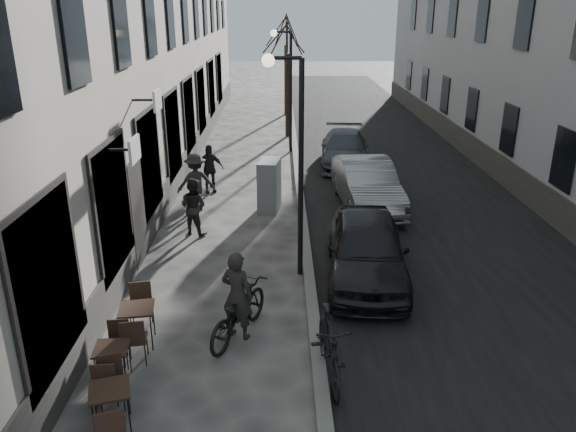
{
  "coord_description": "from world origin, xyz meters",
  "views": [
    {
      "loc": [
        -0.46,
        -6.08,
        6.03
      ],
      "look_at": [
        -0.3,
        5.14,
        1.8
      ],
      "focal_mm": 35.0,
      "sensor_mm": 36.0,
      "label": 1
    }
  ],
  "objects_px": {
    "streetlamp_far": "(287,78)",
    "car_far": "(344,149)",
    "streetlamp_near": "(293,144)",
    "moped": "(329,347)",
    "bicycle": "(238,311)",
    "pedestrian_near": "(193,206)",
    "car_mid": "(367,184)",
    "bistro_set_a": "(111,404)",
    "pedestrian_far": "(209,169)",
    "tree_near": "(287,37)",
    "utility_cabinet": "(269,186)",
    "pedestrian_mid": "(196,182)",
    "car_near": "(367,249)",
    "bistro_set_b": "(113,361)",
    "bistro_set_c": "(138,322)",
    "tree_far": "(286,31)"
  },
  "relations": [
    {
      "from": "pedestrian_mid",
      "to": "car_near",
      "type": "bearing_deg",
      "value": 118.07
    },
    {
      "from": "bistro_set_c",
      "to": "pedestrian_mid",
      "type": "xyz_separation_m",
      "value": [
        0.07,
        7.48,
        0.43
      ]
    },
    {
      "from": "car_near",
      "to": "tree_near",
      "type": "bearing_deg",
      "value": 101.6
    },
    {
      "from": "bistro_set_a",
      "to": "car_mid",
      "type": "xyz_separation_m",
      "value": [
        5.27,
        9.93,
        0.31
      ]
    },
    {
      "from": "bistro_set_c",
      "to": "utility_cabinet",
      "type": "height_order",
      "value": "utility_cabinet"
    },
    {
      "from": "bistro_set_c",
      "to": "pedestrian_near",
      "type": "relative_size",
      "value": 0.99
    },
    {
      "from": "car_near",
      "to": "bistro_set_c",
      "type": "bearing_deg",
      "value": -144.88
    },
    {
      "from": "bistro_set_a",
      "to": "bicycle",
      "type": "height_order",
      "value": "bicycle"
    },
    {
      "from": "bistro_set_b",
      "to": "moped",
      "type": "xyz_separation_m",
      "value": [
        3.65,
        0.07,
        0.19
      ]
    },
    {
      "from": "streetlamp_near",
      "to": "moped",
      "type": "bearing_deg",
      "value": -82.56
    },
    {
      "from": "streetlamp_far",
      "to": "car_far",
      "type": "relative_size",
      "value": 1.12
    },
    {
      "from": "streetlamp_far",
      "to": "car_mid",
      "type": "distance_m",
      "value": 8.03
    },
    {
      "from": "streetlamp_far",
      "to": "bistro_set_b",
      "type": "bearing_deg",
      "value": -101.02
    },
    {
      "from": "streetlamp_far",
      "to": "car_far",
      "type": "xyz_separation_m",
      "value": [
        2.28,
        -2.23,
        -2.5
      ]
    },
    {
      "from": "utility_cabinet",
      "to": "car_near",
      "type": "height_order",
      "value": "utility_cabinet"
    },
    {
      "from": "streetlamp_near",
      "to": "pedestrian_far",
      "type": "relative_size",
      "value": 3.08
    },
    {
      "from": "bicycle",
      "to": "pedestrian_far",
      "type": "relative_size",
      "value": 1.25
    },
    {
      "from": "tree_far",
      "to": "pedestrian_near",
      "type": "distance_m",
      "value": 19.04
    },
    {
      "from": "car_mid",
      "to": "pedestrian_mid",
      "type": "bearing_deg",
      "value": 177.74
    },
    {
      "from": "utility_cabinet",
      "to": "bicycle",
      "type": "height_order",
      "value": "utility_cabinet"
    },
    {
      "from": "bistro_set_b",
      "to": "streetlamp_far",
      "type": "bearing_deg",
      "value": 74.01
    },
    {
      "from": "bistro_set_a",
      "to": "car_far",
      "type": "distance_m",
      "value": 15.82
    },
    {
      "from": "moped",
      "to": "car_near",
      "type": "bearing_deg",
      "value": 68.03
    },
    {
      "from": "streetlamp_near",
      "to": "car_near",
      "type": "height_order",
      "value": "streetlamp_near"
    },
    {
      "from": "bistro_set_b",
      "to": "car_near",
      "type": "xyz_separation_m",
      "value": [
        4.83,
        3.81,
        0.34
      ]
    },
    {
      "from": "bicycle",
      "to": "pedestrian_mid",
      "type": "relative_size",
      "value": 1.15
    },
    {
      "from": "bistro_set_a",
      "to": "moped",
      "type": "bearing_deg",
      "value": 3.61
    },
    {
      "from": "tree_near",
      "to": "car_mid",
      "type": "relative_size",
      "value": 1.26
    },
    {
      "from": "streetlamp_far",
      "to": "car_mid",
      "type": "bearing_deg",
      "value": -71.51
    },
    {
      "from": "utility_cabinet",
      "to": "pedestrian_mid",
      "type": "xyz_separation_m",
      "value": [
        -2.28,
        0.09,
        0.1
      ]
    },
    {
      "from": "streetlamp_far",
      "to": "pedestrian_mid",
      "type": "xyz_separation_m",
      "value": [
        -2.91,
        -7.44,
        -2.26
      ]
    },
    {
      "from": "streetlamp_far",
      "to": "pedestrian_mid",
      "type": "distance_m",
      "value": 8.3
    },
    {
      "from": "moped",
      "to": "tree_near",
      "type": "bearing_deg",
      "value": 86.88
    },
    {
      "from": "streetlamp_far",
      "to": "moped",
      "type": "xyz_separation_m",
      "value": [
        0.52,
        -16.0,
        -2.55
      ]
    },
    {
      "from": "bicycle",
      "to": "pedestrian_near",
      "type": "height_order",
      "value": "pedestrian_near"
    },
    {
      "from": "tree_near",
      "to": "car_far",
      "type": "relative_size",
      "value": 1.26
    },
    {
      "from": "car_far",
      "to": "streetlamp_near",
      "type": "bearing_deg",
      "value": -97.59
    },
    {
      "from": "tree_near",
      "to": "bistro_set_c",
      "type": "xyz_separation_m",
      "value": [
        -3.05,
        -17.92,
        -4.19
      ]
    },
    {
      "from": "bistro_set_a",
      "to": "utility_cabinet",
      "type": "height_order",
      "value": "utility_cabinet"
    },
    {
      "from": "tree_near",
      "to": "car_near",
      "type": "distance_m",
      "value": 15.83
    },
    {
      "from": "streetlamp_far",
      "to": "pedestrian_mid",
      "type": "bearing_deg",
      "value": -111.34
    },
    {
      "from": "bistro_set_c",
      "to": "car_near",
      "type": "bearing_deg",
      "value": 21.81
    },
    {
      "from": "streetlamp_near",
      "to": "tree_far",
      "type": "height_order",
      "value": "tree_far"
    },
    {
      "from": "bistro_set_c",
      "to": "pedestrian_far",
      "type": "distance_m",
      "value": 9.24
    },
    {
      "from": "tree_near",
      "to": "utility_cabinet",
      "type": "distance_m",
      "value": 11.24
    },
    {
      "from": "pedestrian_far",
      "to": "car_near",
      "type": "height_order",
      "value": "pedestrian_far"
    },
    {
      "from": "tree_near",
      "to": "utility_cabinet",
      "type": "bearing_deg",
      "value": -93.8
    },
    {
      "from": "bistro_set_a",
      "to": "pedestrian_far",
      "type": "xyz_separation_m",
      "value": [
        0.13,
        11.51,
        0.39
      ]
    },
    {
      "from": "pedestrian_mid",
      "to": "bistro_set_a",
      "type": "bearing_deg",
      "value": 74.78
    },
    {
      "from": "streetlamp_near",
      "to": "bistro_set_c",
      "type": "relative_size",
      "value": 3.19
    }
  ]
}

